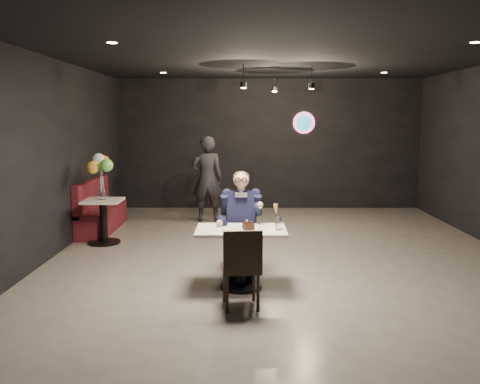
{
  "coord_description": "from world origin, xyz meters",
  "views": [
    {
      "loc": [
        -0.61,
        -7.34,
        2.08
      ],
      "look_at": [
        -0.65,
        -0.65,
        1.12
      ],
      "focal_mm": 38.0,
      "sensor_mm": 36.0,
      "label": 1
    }
  ],
  "objects_px": {
    "side_table": "(104,221)",
    "sundae_glass": "(278,223)",
    "chair_near": "(241,267)",
    "passerby": "(207,179)",
    "chair_far": "(241,241)",
    "seated_man": "(241,222)",
    "booth_bench": "(102,205)",
    "balloon_vase": "(103,195)",
    "main_table": "(241,258)"
  },
  "relations": [
    {
      "from": "sundae_glass",
      "to": "booth_bench",
      "type": "bearing_deg",
      "value": 132.81
    },
    {
      "from": "seated_man",
      "to": "passerby",
      "type": "bearing_deg",
      "value": 101.0
    },
    {
      "from": "chair_far",
      "to": "seated_man",
      "type": "xyz_separation_m",
      "value": [
        0.0,
        0.0,
        0.26
      ]
    },
    {
      "from": "chair_near",
      "to": "side_table",
      "type": "xyz_separation_m",
      "value": [
        -2.32,
        2.91,
        -0.08
      ]
    },
    {
      "from": "sundae_glass",
      "to": "side_table",
      "type": "distance_m",
      "value": 3.64
    },
    {
      "from": "chair_near",
      "to": "booth_bench",
      "type": "height_order",
      "value": "booth_bench"
    },
    {
      "from": "seated_man",
      "to": "sundae_glass",
      "type": "distance_m",
      "value": 0.76
    },
    {
      "from": "side_table",
      "to": "balloon_vase",
      "type": "relative_size",
      "value": 4.85
    },
    {
      "from": "chair_near",
      "to": "seated_man",
      "type": "height_order",
      "value": "seated_man"
    },
    {
      "from": "seated_man",
      "to": "passerby",
      "type": "height_order",
      "value": "passerby"
    },
    {
      "from": "main_table",
      "to": "seated_man",
      "type": "distance_m",
      "value": 0.65
    },
    {
      "from": "booth_bench",
      "to": "passerby",
      "type": "distance_m",
      "value": 2.15
    },
    {
      "from": "sundae_glass",
      "to": "booth_bench",
      "type": "xyz_separation_m",
      "value": [
        -3.07,
        3.32,
        -0.36
      ]
    },
    {
      "from": "seated_man",
      "to": "side_table",
      "type": "relative_size",
      "value": 1.88
    },
    {
      "from": "chair_near",
      "to": "balloon_vase",
      "type": "bearing_deg",
      "value": 121.86
    },
    {
      "from": "passerby",
      "to": "chair_near",
      "type": "bearing_deg",
      "value": 94.72
    },
    {
      "from": "chair_far",
      "to": "side_table",
      "type": "bearing_deg",
      "value": 143.45
    },
    {
      "from": "sundae_glass",
      "to": "passerby",
      "type": "height_order",
      "value": "passerby"
    },
    {
      "from": "chair_near",
      "to": "passerby",
      "type": "bearing_deg",
      "value": 91.66
    },
    {
      "from": "seated_man",
      "to": "booth_bench",
      "type": "distance_m",
      "value": 3.78
    },
    {
      "from": "chair_far",
      "to": "balloon_vase",
      "type": "distance_m",
      "value": 2.91
    },
    {
      "from": "balloon_vase",
      "to": "passerby",
      "type": "height_order",
      "value": "passerby"
    },
    {
      "from": "chair_near",
      "to": "passerby",
      "type": "distance_m",
      "value": 4.88
    },
    {
      "from": "seated_man",
      "to": "booth_bench",
      "type": "relative_size",
      "value": 0.75
    },
    {
      "from": "side_table",
      "to": "sundae_glass",
      "type": "bearing_deg",
      "value": -39.89
    },
    {
      "from": "side_table",
      "to": "chair_far",
      "type": "bearing_deg",
      "value": -36.55
    },
    {
      "from": "chair_near",
      "to": "side_table",
      "type": "bearing_deg",
      "value": 121.86
    },
    {
      "from": "balloon_vase",
      "to": "sundae_glass",
      "type": "bearing_deg",
      "value": -39.89
    },
    {
      "from": "balloon_vase",
      "to": "passerby",
      "type": "distance_m",
      "value": 2.49
    },
    {
      "from": "chair_near",
      "to": "chair_far",
      "type": "bearing_deg",
      "value": 83.35
    },
    {
      "from": "main_table",
      "to": "sundae_glass",
      "type": "distance_m",
      "value": 0.65
    },
    {
      "from": "chair_far",
      "to": "side_table",
      "type": "xyz_separation_m",
      "value": [
        -2.32,
        1.72,
        -0.08
      ]
    },
    {
      "from": "seated_man",
      "to": "side_table",
      "type": "height_order",
      "value": "seated_man"
    },
    {
      "from": "seated_man",
      "to": "balloon_vase",
      "type": "bearing_deg",
      "value": 143.45
    },
    {
      "from": "side_table",
      "to": "chair_near",
      "type": "bearing_deg",
      "value": -51.49
    },
    {
      "from": "sundae_glass",
      "to": "main_table",
      "type": "bearing_deg",
      "value": 173.82
    },
    {
      "from": "seated_man",
      "to": "booth_bench",
      "type": "height_order",
      "value": "seated_man"
    },
    {
      "from": "chair_far",
      "to": "passerby",
      "type": "height_order",
      "value": "passerby"
    },
    {
      "from": "chair_near",
      "to": "passerby",
      "type": "height_order",
      "value": "passerby"
    },
    {
      "from": "main_table",
      "to": "balloon_vase",
      "type": "relative_size",
      "value": 6.95
    },
    {
      "from": "seated_man",
      "to": "chair_far",
      "type": "bearing_deg",
      "value": 0.0
    },
    {
      "from": "main_table",
      "to": "booth_bench",
      "type": "relative_size",
      "value": 0.57
    },
    {
      "from": "chair_far",
      "to": "passerby",
      "type": "xyz_separation_m",
      "value": [
        -0.7,
        3.61,
        0.41
      ]
    },
    {
      "from": "passerby",
      "to": "main_table",
      "type": "bearing_deg",
      "value": 95.98
    },
    {
      "from": "sundae_glass",
      "to": "passerby",
      "type": "relative_size",
      "value": 0.1
    },
    {
      "from": "main_table",
      "to": "chair_near",
      "type": "distance_m",
      "value": 0.65
    },
    {
      "from": "balloon_vase",
      "to": "chair_near",
      "type": "bearing_deg",
      "value": -51.49
    },
    {
      "from": "main_table",
      "to": "chair_far",
      "type": "bearing_deg",
      "value": 90.0
    },
    {
      "from": "chair_far",
      "to": "balloon_vase",
      "type": "bearing_deg",
      "value": 143.45
    },
    {
      "from": "sundae_glass",
      "to": "balloon_vase",
      "type": "xyz_separation_m",
      "value": [
        -2.77,
        2.32,
        -0.01
      ]
    }
  ]
}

